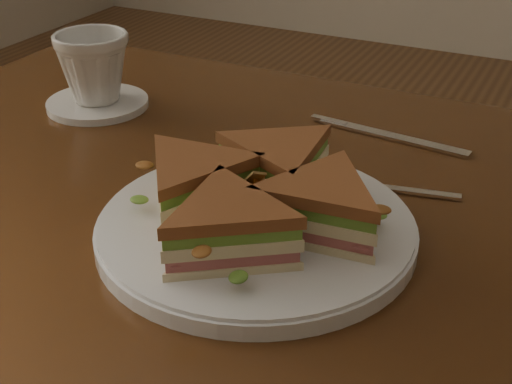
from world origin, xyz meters
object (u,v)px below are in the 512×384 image
Objects in this scene: plate at (256,230)px; coffee_cup at (94,68)px; saucer at (98,103)px; table at (283,291)px; knife at (381,135)px; spoon at (335,181)px; sandwich_wedges at (256,197)px.

coffee_cup is at bearing 149.55° from plate.
coffee_cup is (0.00, 0.00, 0.05)m from saucer.
table is at bearing -36.29° from coffee_cup.
knife is at bearing 82.53° from table.
plate is 0.41m from coffee_cup.
coffee_cup is at bearing 156.66° from table.
plate is (-0.01, -0.05, 0.11)m from table.
coffee_cup reaches higher than knife.
spoon is at bearing -23.11° from coffee_cup.
saucer reaches higher than table.
sandwich_wedges is 0.40m from saucer.
saucer is at bearing 156.66° from table.
spoon is 0.15m from knife.
plate reaches higher than saucer.
table is 0.12m from plate.
table is 0.42m from coffee_cup.
coffee_cup reaches higher than plate.
knife is at bearing 82.38° from plate.
spoon is at bearing 77.28° from sandwich_wedges.
plate is at bearing -60.64° from sandwich_wedges.
coffee_cup is (-0.38, 0.07, 0.05)m from spoon.
saucer is 1.38× the size of coffee_cup.
spoon reaches higher than table.
plate is at bearing -91.46° from knife.
saucer is (-0.38, 0.07, 0.00)m from spoon.
sandwich_wedges is (-0.01, -0.05, 0.14)m from table.
sandwich_wedges reaches higher than plate.
plate is 0.04m from sandwich_wedges.
spoon is at bearing 77.28° from plate.
spoon is 1.79× the size of coffee_cup.
coffee_cup is at bearing 0.00° from saucer.
knife is (0.01, 0.15, -0.00)m from spoon.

